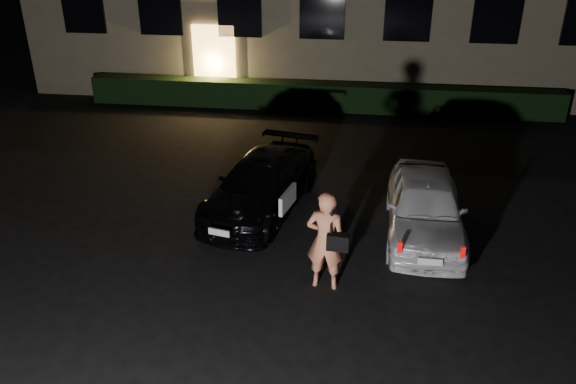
# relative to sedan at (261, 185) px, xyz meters

# --- Properties ---
(ground) EXTENTS (80.00, 80.00, 0.00)m
(ground) POSITION_rel_sedan_xyz_m (0.58, -3.37, -0.56)
(ground) COLOR black
(ground) RESTS_ON ground
(hedge) EXTENTS (15.00, 0.70, 0.85)m
(hedge) POSITION_rel_sedan_xyz_m (0.58, 7.13, -0.13)
(hedge) COLOR black
(hedge) RESTS_ON ground
(sedan) EXTENTS (2.32, 4.07, 1.11)m
(sedan) POSITION_rel_sedan_xyz_m (0.00, 0.00, 0.00)
(sedan) COLOR black
(sedan) RESTS_ON ground
(hatch) EXTENTS (1.51, 3.56, 1.20)m
(hatch) POSITION_rel_sedan_xyz_m (3.27, -0.63, 0.04)
(hatch) COLOR white
(hatch) RESTS_ON ground
(man) EXTENTS (0.72, 0.47, 1.73)m
(man) POSITION_rel_sedan_xyz_m (1.53, -2.60, 0.31)
(man) COLOR #E1805E
(man) RESTS_ON ground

